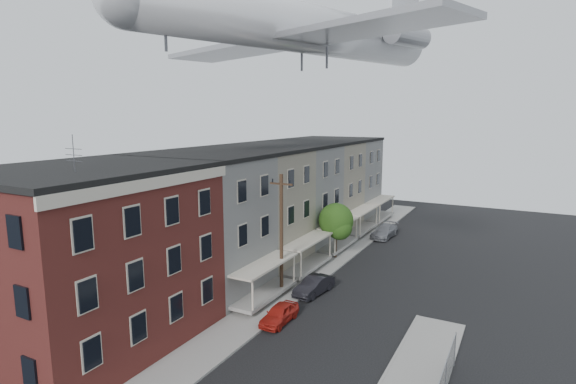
% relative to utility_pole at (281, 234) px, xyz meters
% --- Properties ---
extents(sidewalk_left, '(3.00, 62.00, 0.12)m').
position_rel_utility_pole_xyz_m(sidewalk_left, '(0.10, 6.00, -4.61)').
color(sidewalk_left, gray).
rests_on(sidewalk_left, ground).
extents(curb_left, '(0.15, 62.00, 0.14)m').
position_rel_utility_pole_xyz_m(curb_left, '(1.55, 6.00, -4.60)').
color(curb_left, gray).
rests_on(curb_left, ground).
extents(corner_building, '(10.31, 12.30, 12.15)m').
position_rel_utility_pole_xyz_m(corner_building, '(-6.40, -11.00, 0.49)').
color(corner_building, '#341110').
rests_on(corner_building, ground).
extents(row_house_a, '(11.98, 7.00, 10.30)m').
position_rel_utility_pole_xyz_m(row_house_a, '(-6.36, -1.50, 0.45)').
color(row_house_a, slate).
rests_on(row_house_a, ground).
extents(row_house_b, '(11.98, 7.00, 10.30)m').
position_rel_utility_pole_xyz_m(row_house_b, '(-6.36, 5.50, 0.45)').
color(row_house_b, slate).
rests_on(row_house_b, ground).
extents(row_house_c, '(11.98, 7.00, 10.30)m').
position_rel_utility_pole_xyz_m(row_house_c, '(-6.36, 12.50, 0.45)').
color(row_house_c, slate).
rests_on(row_house_c, ground).
extents(row_house_d, '(11.98, 7.00, 10.30)m').
position_rel_utility_pole_xyz_m(row_house_d, '(-6.36, 19.50, 0.45)').
color(row_house_d, slate).
rests_on(row_house_d, ground).
extents(row_house_e, '(11.98, 7.00, 10.30)m').
position_rel_utility_pole_xyz_m(row_house_e, '(-6.36, 26.50, 0.45)').
color(row_house_e, slate).
rests_on(row_house_e, ground).
extents(utility_pole, '(1.80, 0.26, 9.00)m').
position_rel_utility_pole_xyz_m(utility_pole, '(0.00, 0.00, 0.00)').
color(utility_pole, black).
rests_on(utility_pole, ground).
extents(street_tree, '(3.22, 3.20, 5.20)m').
position_rel_utility_pole_xyz_m(street_tree, '(0.33, 9.92, -1.22)').
color(street_tree, black).
rests_on(street_tree, ground).
extents(car_near, '(1.40, 3.45, 1.17)m').
position_rel_utility_pole_xyz_m(car_near, '(2.00, -3.92, -4.09)').
color(car_near, '#B52017').
rests_on(car_near, ground).
extents(car_mid, '(1.90, 4.08, 1.30)m').
position_rel_utility_pole_xyz_m(car_mid, '(2.00, 1.37, -4.03)').
color(car_mid, black).
rests_on(car_mid, ground).
extents(car_far, '(2.23, 4.82, 1.36)m').
position_rel_utility_pole_xyz_m(car_far, '(2.15, 19.30, -3.99)').
color(car_far, slate).
rests_on(car_far, ground).
extents(airplane, '(26.70, 30.57, 8.90)m').
position_rel_utility_pole_xyz_m(airplane, '(0.14, 4.30, 14.77)').
color(airplane, silver).
rests_on(airplane, ground).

